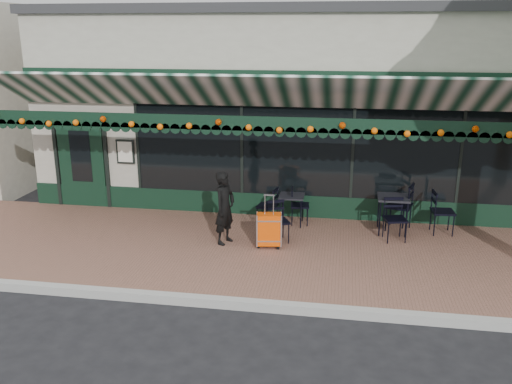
% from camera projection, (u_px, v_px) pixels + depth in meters
% --- Properties ---
extents(ground, '(80.00, 80.00, 0.00)m').
position_uv_depth(ground, '(258.00, 307.00, 8.44)').
color(ground, black).
rests_on(ground, ground).
extents(sidewalk, '(18.00, 4.00, 0.15)m').
position_uv_depth(sidewalk, '(275.00, 253.00, 10.31)').
color(sidewalk, brown).
rests_on(sidewalk, ground).
extents(curb, '(18.00, 0.16, 0.15)m').
position_uv_depth(curb, '(258.00, 305.00, 8.35)').
color(curb, '#9E9E99').
rests_on(curb, ground).
extents(restaurant_building, '(12.00, 9.60, 4.50)m').
position_uv_depth(restaurant_building, '(302.00, 100.00, 15.21)').
color(restaurant_building, gray).
rests_on(restaurant_building, ground).
extents(woman, '(0.51, 0.61, 1.42)m').
position_uv_depth(woman, '(225.00, 208.00, 10.42)').
color(woman, black).
rests_on(woman, sidewalk).
extents(suitcase, '(0.49, 0.32, 1.05)m').
position_uv_depth(suitcase, '(269.00, 230.00, 10.30)').
color(suitcase, '#E64907').
rests_on(suitcase, sidewalk).
extents(cafe_table_a, '(0.62, 0.62, 0.77)m').
position_uv_depth(cafe_table_a, '(393.00, 200.00, 10.99)').
color(cafe_table_a, black).
rests_on(cafe_table_a, sidewalk).
extents(cafe_table_b, '(0.52, 0.52, 0.64)m').
position_uv_depth(cafe_table_b, '(292.00, 198.00, 11.49)').
color(cafe_table_b, black).
rests_on(cafe_table_b, sidewalk).
extents(chair_a_left, '(0.63, 0.63, 1.01)m').
position_uv_depth(chair_a_left, '(399.00, 206.00, 11.19)').
color(chair_a_left, black).
rests_on(chair_a_left, sidewalk).
extents(chair_a_right, '(0.48, 0.48, 0.91)m').
position_uv_depth(chair_a_right, '(443.00, 212.00, 10.99)').
color(chair_a_right, black).
rests_on(chair_a_right, sidewalk).
extents(chair_a_front, '(0.51, 0.51, 0.85)m').
position_uv_depth(chair_a_front, '(395.00, 220.00, 10.63)').
color(chair_a_front, black).
rests_on(chair_a_front, sidewalk).
extents(chair_b_left, '(0.47, 0.47, 0.83)m').
position_uv_depth(chair_b_left, '(267.00, 206.00, 11.48)').
color(chair_b_left, black).
rests_on(chair_b_left, sidewalk).
extents(chair_b_right, '(0.43, 0.43, 0.80)m').
position_uv_depth(chair_b_right, '(300.00, 206.00, 11.57)').
color(chair_b_right, black).
rests_on(chair_b_right, sidewalk).
extents(chair_b_front, '(0.55, 0.55, 0.82)m').
position_uv_depth(chair_b_front, '(278.00, 222.00, 10.57)').
color(chair_b_front, black).
rests_on(chair_b_front, sidewalk).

